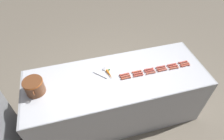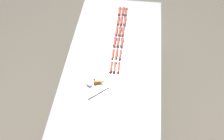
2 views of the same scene
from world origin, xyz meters
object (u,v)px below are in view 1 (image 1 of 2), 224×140
object	(u,v)px
hot_dog_15	(149,69)
hot_dog_16	(137,72)
hot_dog_5	(126,78)
hot_dog_8	(161,69)
hot_dog_1	(174,68)
hot_dog_9	(150,71)
hot_dog_7	(173,66)
hot_dog_14	(160,67)
hot_dog_13	(172,64)
hot_dog_4	(138,75)
hot_dog_6	(185,64)
hot_dog_2	(162,70)
hot_dog_3	(151,73)
hot_dog_10	(138,73)
bean_pot	(34,86)
hot_dog_0	(185,65)
hot_dog_12	(183,62)
carrot	(109,74)
hot_dog_17	(124,74)
hot_dog_11	(125,76)
serving_spoon	(103,71)

from	to	relation	value
hot_dog_15	hot_dog_16	size ratio (longest dim) A/B	1.00
hot_dog_5	hot_dog_8	bearing A→B (deg)	-85.94
hot_dog_1	hot_dog_9	bearing A→B (deg)	83.71
hot_dog_7	hot_dog_14	world-z (taller)	same
hot_dog_13	hot_dog_5	bearing A→B (deg)	95.93
hot_dog_4	hot_dog_6	world-z (taller)	same
hot_dog_2	hot_dog_3	distance (m)	0.17
hot_dog_14	hot_dog_10	bearing A→B (deg)	95.87
hot_dog_10	hot_dog_15	xyz separation A→B (m)	(0.04, -0.17, 0.00)
hot_dog_13	bean_pot	xyz separation A→B (m)	(0.02, 1.84, 0.10)
hot_dog_1	hot_dog_2	world-z (taller)	same
hot_dog_0	hot_dog_6	world-z (taller)	same
hot_dog_3	hot_dog_15	world-z (taller)	same
hot_dog_12	hot_dog_14	size ratio (longest dim) A/B	1.00
hot_dog_4	hot_dog_13	bearing A→B (deg)	-82.23
bean_pot	carrot	world-z (taller)	bean_pot
hot_dog_0	hot_dog_17	world-z (taller)	same
hot_dog_0	hot_dog_3	xyz separation A→B (m)	(-0.00, 0.52, 0.00)
hot_dog_1	hot_dog_12	world-z (taller)	same
hot_dog_8	hot_dog_11	size ratio (longest dim) A/B	1.00
hot_dog_0	hot_dog_1	distance (m)	0.17
hot_dog_1	hot_dog_16	xyz separation A→B (m)	(0.07, 0.52, 0.00)
hot_dog_4	serving_spoon	size ratio (longest dim) A/B	0.65
hot_dog_2	hot_dog_9	world-z (taller)	same
hot_dog_0	hot_dog_5	distance (m)	0.87
hot_dog_10	hot_dog_14	size ratio (longest dim) A/B	1.00
hot_dog_10	hot_dog_17	size ratio (longest dim) A/B	1.00
hot_dog_12	hot_dog_13	distance (m)	0.18
hot_dog_5	hot_dog_11	distance (m)	0.04
hot_dog_14	hot_dog_2	bearing A→B (deg)	178.02
bean_pot	hot_dog_6	bearing A→B (deg)	-91.54
hot_dog_1	hot_dog_8	distance (m)	0.18
bean_pot	hot_dog_14	bearing A→B (deg)	-90.62
hot_dog_11	bean_pot	world-z (taller)	bean_pot
hot_dog_2	hot_dog_4	distance (m)	0.35
hot_dog_1	carrot	bearing A→B (deg)	82.00
hot_dog_17	hot_dog_13	bearing A→B (deg)	-89.81
hot_dog_8	hot_dog_13	xyz separation A→B (m)	(0.04, -0.17, 0.00)
bean_pot	hot_dog_8	bearing A→B (deg)	-91.85
hot_dog_7	hot_dog_5	bearing A→B (deg)	93.21
hot_dog_0	hot_dog_14	world-z (taller)	same
hot_dog_3	hot_dog_9	world-z (taller)	same
hot_dog_8	serving_spoon	xyz separation A→B (m)	(0.17, 0.78, -0.00)
hot_dog_6	hot_dog_11	world-z (taller)	same
hot_dog_8	hot_dog_12	distance (m)	0.35
hot_dog_7	hot_dog_17	xyz separation A→B (m)	(0.03, 0.70, 0.00)
hot_dog_12	hot_dog_17	xyz separation A→B (m)	(-0.01, 0.88, 0.00)
hot_dog_2	hot_dog_8	bearing A→B (deg)	0.43
hot_dog_10	hot_dog_17	bearing A→B (deg)	79.70
hot_dog_1	hot_dog_15	distance (m)	0.36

